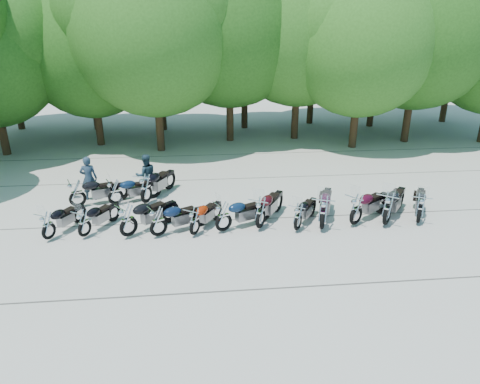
{
  "coord_description": "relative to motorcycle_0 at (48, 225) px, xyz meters",
  "views": [
    {
      "loc": [
        -1.42,
        -12.78,
        6.76
      ],
      "look_at": [
        0.0,
        1.5,
        1.1
      ],
      "focal_mm": 32.0,
      "sensor_mm": 36.0,
      "label": 1
    }
  ],
  "objects": [
    {
      "name": "tree_4",
      "position": [
        7.02,
        12.58,
        6.06
      ],
      "size": [
        9.13,
        9.13,
        11.2
      ],
      "color": "#3A2614",
      "rests_on": "ground"
    },
    {
      "name": "tree_10",
      "position": [
        -1.8,
        16.46,
        5.08
      ],
      "size": [
        7.78,
        7.78,
        9.55
      ],
      "color": "#3A2614",
      "rests_on": "ground"
    },
    {
      "name": "motorcycle_0",
      "position": [
        0.0,
        0.0,
        0.0
      ],
      "size": [
        1.48,
        2.09,
        1.15
      ],
      "primitive_type": null,
      "rotation": [
        0.0,
        0.0,
        2.67
      ],
      "color": "black",
      "rests_on": "ground"
    },
    {
      "name": "rider_0",
      "position": [
        0.57,
        3.56,
        0.35
      ],
      "size": [
        0.68,
        0.46,
        1.84
      ],
      "primitive_type": "imported",
      "rotation": [
        0.0,
        0.0,
        3.17
      ],
      "color": "#203243",
      "rests_on": "ground"
    },
    {
      "name": "motorcycle_7",
      "position": [
        8.39,
        -0.16,
        0.01
      ],
      "size": [
        1.65,
        2.06,
        1.16
      ],
      "primitive_type": null,
      "rotation": [
        0.0,
        0.0,
        2.56
      ],
      "color": "black",
      "rests_on": "ground"
    },
    {
      "name": "motorcycle_2",
      "position": [
        2.62,
        -0.07,
        0.1
      ],
      "size": [
        2.29,
        2.11,
        1.35
      ],
      "primitive_type": null,
      "rotation": [
        0.0,
        0.0,
        2.28
      ],
      "color": "black",
      "rests_on": "ground"
    },
    {
      "name": "motorcycle_4",
      "position": [
        4.83,
        -0.15,
        0.01
      ],
      "size": [
        1.63,
        2.07,
        1.16
      ],
      "primitive_type": null,
      "rotation": [
        0.0,
        0.0,
        2.58
      ],
      "color": "#9F2205",
      "rests_on": "ground"
    },
    {
      "name": "tree_9",
      "position": [
        -7.05,
        17.07,
        4.94
      ],
      "size": [
        7.59,
        7.59,
        9.32
      ],
      "color": "#3A2614",
      "rests_on": "ground"
    },
    {
      "name": "tree_2",
      "position": [
        -0.77,
        12.33,
        4.74
      ],
      "size": [
        7.31,
        7.31,
        8.97
      ],
      "color": "#3A2614",
      "rests_on": "ground"
    },
    {
      "name": "tree_14",
      "position": [
        17.17,
        15.58,
        5.25
      ],
      "size": [
        8.02,
        8.02,
        9.84
      ],
      "color": "#3A2614",
      "rests_on": "ground"
    },
    {
      "name": "rider_1",
      "position": [
        2.84,
        3.79,
        0.32
      ],
      "size": [
        1.03,
        0.9,
        1.79
      ],
      "primitive_type": "imported",
      "rotation": [
        0.0,
        0.0,
        3.43
      ],
      "color": "#233C49",
      "rests_on": "ground"
    },
    {
      "name": "motorcycle_3",
      "position": [
        3.62,
        -0.15,
        0.05
      ],
      "size": [
        2.28,
        1.65,
        1.26
      ],
      "primitive_type": null,
      "rotation": [
        0.0,
        0.0,
        2.07
      ],
      "color": "#0C1935",
      "rests_on": "ground"
    },
    {
      "name": "motorcycle_12",
      "position": [
        0.28,
        2.69,
        0.07
      ],
      "size": [
        2.38,
        1.51,
        1.29
      ],
      "primitive_type": null,
      "rotation": [
        0.0,
        0.0,
        1.96
      ],
      "color": "black",
      "rests_on": "ground"
    },
    {
      "name": "motorcycle_6",
      "position": [
        7.12,
        0.11,
        0.11
      ],
      "size": [
        1.86,
        2.45,
        1.36
      ],
      "primitive_type": null,
      "rotation": [
        0.0,
        0.0,
        2.61
      ],
      "color": "black",
      "rests_on": "ground"
    },
    {
      "name": "motorcycle_1",
      "position": [
        1.14,
        0.08,
        -0.0
      ],
      "size": [
        1.55,
        2.06,
        1.14
      ],
      "primitive_type": null,
      "rotation": [
        0.0,
        0.0,
        2.61
      ],
      "color": "black",
      "rests_on": "ground"
    },
    {
      "name": "tree_7",
      "position": [
        17.69,
        11.27,
        5.82
      ],
      "size": [
        8.79,
        8.79,
        10.79
      ],
      "color": "#3A2614",
      "rests_on": "ground"
    },
    {
      "name": "motorcycle_8",
      "position": [
        9.26,
        -0.17,
        0.15
      ],
      "size": [
        1.65,
        2.68,
        1.45
      ],
      "primitive_type": null,
      "rotation": [
        0.0,
        0.0,
        2.77
      ],
      "color": "#30061F",
      "rests_on": "ground"
    },
    {
      "name": "motorcycle_9",
      "position": [
        10.54,
        0.05,
        0.1
      ],
      "size": [
        2.36,
        2.02,
        1.36
      ],
      "primitive_type": null,
      "rotation": [
        0.0,
        0.0,
        2.21
      ],
      "color": "#360718",
      "rests_on": "ground"
    },
    {
      "name": "motorcycle_5",
      "position": [
        5.82,
        -0.0,
        0.06
      ],
      "size": [
        2.32,
        1.59,
        1.27
      ],
      "primitive_type": null,
      "rotation": [
        0.0,
        0.0,
        2.02
      ],
      "color": "#0D203D",
      "rests_on": "ground"
    },
    {
      "name": "tree_12",
      "position": [
        8.29,
        15.95,
        5.15
      ],
      "size": [
        7.88,
        7.88,
        9.67
      ],
      "color": "#3A2614",
      "rests_on": "ground"
    },
    {
      "name": "tree_13",
      "position": [
        13.18,
        16.96,
        5.46
      ],
      "size": [
        8.31,
        8.31,
        10.2
      ],
      "color": "#3A2614",
      "rests_on": "ground"
    },
    {
      "name": "tree_5",
      "position": [
        11.1,
        12.69,
        6.0
      ],
      "size": [
        9.04,
        9.04,
        11.1
      ],
      "color": "#3A2614",
      "rests_on": "ground"
    },
    {
      "name": "motorcycle_10",
      "position": [
        11.63,
        -0.08,
        0.15
      ],
      "size": [
        2.2,
        2.5,
        1.45
      ],
      "primitive_type": null,
      "rotation": [
        0.0,
        0.0,
        2.48
      ],
      "color": "black",
      "rests_on": "ground"
    },
    {
      "name": "tree_6",
      "position": [
        14.04,
        10.3,
        5.24
      ],
      "size": [
        8.0,
        8.0,
        9.82
      ],
      "color": "#3A2614",
      "rests_on": "ground"
    },
    {
      "name": "tree_15",
      "position": [
        23.1,
        16.51,
        6.45
      ],
      "size": [
        9.67,
        9.67,
        11.86
      ],
      "color": "#3A2614",
      "rests_on": "ground"
    },
    {
      "name": "tree_3",
      "position": [
        2.91,
        10.73,
        5.75
      ],
      "size": [
        8.7,
        8.7,
        10.67
      ],
      "color": "#3A2614",
      "rests_on": "ground"
    },
    {
      "name": "ground",
      "position": [
        6.49,
        -0.51,
        -0.57
      ],
      "size": [
        90.0,
        90.0,
        0.0
      ],
      "primitive_type": "plane",
      "color": "#9F9C90",
      "rests_on": "ground"
    },
    {
      "name": "motorcycle_13",
      "position": [
        1.72,
        2.79,
        0.04
      ],
      "size": [
        2.23,
        1.52,
        1.22
      ],
      "primitive_type": null,
      "rotation": [
        0.0,
        0.0,
        2.01
      ],
      "color": "#0E2240",
      "rests_on": "ground"
    },
    {
      "name": "motorcycle_11",
      "position": [
        12.86,
        -0.01,
        0.07
      ],
      "size": [
        1.69,
        2.35,
        1.3
      ],
      "primitive_type": null,
      "rotation": [
        0.0,
        0.0,
        2.65
      ],
      "color": "black",
      "rests_on": "ground"
    },
    {
      "name": "tree_11",
      "position": [
        2.72,
        15.91,
        4.92
      ],
      "size": [
        7.56,
        7.56,
        9.28
      ],
      "color": "#3A2614",
      "rests_on": "ground"
    },
    {
      "name": "motorcycle_14",
      "position": [
        2.91,
        2.81,
        0.14
      ],
      "size": [
        1.83,
        2.6,
        1.43
      ],
      "primitive_type": null,
      "rotation": [
        0.0,
        0.0,
        2.67
      ],
      "color": "black",
      "rests_on": "ground"
    }
  ]
}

